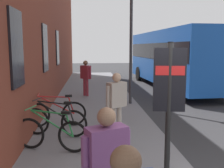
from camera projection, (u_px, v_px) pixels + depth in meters
The scene contains 11 objects.
ground at pixel (167, 110), 9.98m from camera, with size 60.00×60.00×0.00m, color #2D2D30.
sidewalk_pavement at pixel (95, 100), 11.71m from camera, with size 24.00×3.50×0.12m, color slate.
bicycle_end_of_row at pixel (51, 134), 5.74m from camera, with size 0.67×1.71×0.97m.
bicycle_under_window at pixel (55, 121), 6.71m from camera, with size 0.65×1.71×0.97m.
bicycle_by_door at pixel (56, 113), 7.51m from camera, with size 0.48×1.77×0.97m.
transit_info_sign at pixel (169, 89), 4.44m from camera, with size 0.17×0.56×2.40m.
city_bus at pixel (172, 56), 15.47m from camera, with size 10.61×3.05×3.35m.
pedestrian_by_facade at pixel (117, 99), 6.45m from camera, with size 0.46×0.56×1.68m.
pedestrian_crossing_street at pixel (86, 74), 12.17m from camera, with size 0.50×0.52×1.69m.
pedestrian_near_bus at pixel (107, 161), 2.99m from camera, with size 0.39×0.58×1.64m.
street_lamp at pixel (131, 25), 10.20m from camera, with size 0.28×0.28×5.42m.
Camera 1 is at (-3.51, 1.98, 2.43)m, focal length 41.20 mm.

